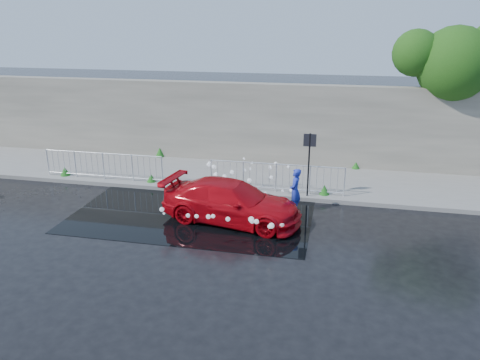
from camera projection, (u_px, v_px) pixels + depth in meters
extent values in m
plane|color=black|center=(169.00, 224.00, 15.14)|extent=(90.00, 90.00, 0.00)
cube|color=slate|center=(211.00, 174.00, 19.74)|extent=(30.00, 4.00, 0.15)
cube|color=slate|center=(197.00, 190.00, 17.89)|extent=(30.00, 0.25, 0.16)
cube|color=#686458|center=(223.00, 121.00, 21.18)|extent=(30.00, 0.60, 3.50)
cube|color=black|center=(193.00, 213.00, 15.97)|extent=(8.00, 5.00, 0.01)
cylinder|color=black|center=(309.00, 167.00, 16.77)|extent=(0.06, 0.06, 2.50)
cube|color=black|center=(310.00, 140.00, 16.44)|extent=(0.45, 0.04, 0.45)
cylinder|color=#332114|center=(456.00, 113.00, 19.92)|extent=(0.36, 0.36, 5.00)
sphere|color=#183C0E|center=(454.00, 64.00, 18.60)|extent=(3.00, 3.00, 3.00)
sphere|color=#183C0E|center=(416.00, 53.00, 18.77)|extent=(1.90, 1.90, 1.90)
cylinder|color=silver|center=(48.00, 162.00, 19.31)|extent=(0.05, 0.05, 1.10)
cylinder|color=silver|center=(162.00, 170.00, 18.31)|extent=(0.05, 0.05, 1.10)
cylinder|color=silver|center=(102.00, 153.00, 18.64)|extent=(5.00, 0.04, 0.04)
cylinder|color=silver|center=(104.00, 176.00, 18.95)|extent=(5.00, 0.04, 0.04)
cylinder|color=silver|center=(211.00, 173.00, 17.91)|extent=(0.05, 0.05, 1.10)
cylinder|color=silver|center=(344.00, 182.00, 16.92)|extent=(0.05, 0.05, 1.10)
cylinder|color=silver|center=(276.00, 164.00, 17.25)|extent=(5.00, 0.04, 0.04)
cylinder|color=silver|center=(276.00, 188.00, 17.56)|extent=(5.00, 0.04, 0.04)
cone|color=#165316|center=(65.00, 171.00, 19.33)|extent=(0.40, 0.40, 0.36)
cone|color=#165316|center=(151.00, 178.00, 18.58)|extent=(0.36, 0.36, 0.32)
cone|color=#165316|center=(229.00, 183.00, 17.94)|extent=(0.44, 0.44, 0.38)
cone|color=#165316|center=(324.00, 190.00, 17.22)|extent=(0.38, 0.38, 0.37)
cone|color=#165316|center=(160.00, 152.00, 22.00)|extent=(0.42, 0.42, 0.43)
cone|color=#165316|center=(356.00, 165.00, 20.23)|extent=(0.34, 0.34, 0.29)
sphere|color=white|center=(209.00, 163.00, 18.24)|extent=(0.09, 0.09, 0.09)
sphere|color=white|center=(235.00, 198.00, 16.30)|extent=(0.09, 0.09, 0.09)
sphere|color=white|center=(225.00, 178.00, 17.23)|extent=(0.14, 0.14, 0.14)
sphere|color=white|center=(270.00, 166.00, 17.83)|extent=(0.09, 0.09, 0.09)
sphere|color=white|center=(247.00, 200.00, 16.19)|extent=(0.16, 0.16, 0.16)
sphere|color=white|center=(209.00, 180.00, 16.95)|extent=(0.07, 0.07, 0.07)
sphere|color=white|center=(208.00, 165.00, 17.75)|extent=(0.15, 0.15, 0.15)
sphere|color=white|center=(244.00, 159.00, 18.24)|extent=(0.09, 0.09, 0.09)
sphere|color=white|center=(204.00, 184.00, 16.91)|extent=(0.13, 0.13, 0.13)
sphere|color=white|center=(276.00, 164.00, 17.62)|extent=(0.15, 0.15, 0.15)
sphere|color=white|center=(232.00, 172.00, 17.55)|extent=(0.17, 0.17, 0.17)
sphere|color=white|center=(209.00, 165.00, 18.09)|extent=(0.09, 0.09, 0.09)
sphere|color=white|center=(233.00, 185.00, 16.85)|extent=(0.16, 0.16, 0.16)
sphere|color=white|center=(236.00, 193.00, 16.62)|extent=(0.18, 0.18, 0.18)
sphere|color=white|center=(252.00, 163.00, 17.96)|extent=(0.11, 0.11, 0.11)
sphere|color=white|center=(199.00, 182.00, 17.27)|extent=(0.18, 0.18, 0.18)
sphere|color=white|center=(270.00, 168.00, 17.57)|extent=(0.12, 0.12, 0.12)
sphere|color=white|center=(211.00, 190.00, 16.59)|extent=(0.14, 0.14, 0.14)
sphere|color=white|center=(214.00, 167.00, 17.78)|extent=(0.17, 0.17, 0.17)
sphere|color=white|center=(283.00, 191.00, 16.37)|extent=(0.09, 0.09, 0.09)
sphere|color=white|center=(250.00, 170.00, 17.42)|extent=(0.07, 0.07, 0.07)
sphere|color=white|center=(219.00, 193.00, 16.63)|extent=(0.07, 0.07, 0.07)
sphere|color=white|center=(222.00, 179.00, 17.29)|extent=(0.18, 0.18, 0.18)
sphere|color=white|center=(218.00, 190.00, 16.76)|extent=(0.11, 0.11, 0.11)
sphere|color=white|center=(245.00, 170.00, 17.65)|extent=(0.12, 0.12, 0.12)
sphere|color=white|center=(266.00, 200.00, 16.27)|extent=(0.15, 0.15, 0.15)
sphere|color=white|center=(193.00, 194.00, 16.86)|extent=(0.09, 0.09, 0.09)
sphere|color=white|center=(227.00, 198.00, 16.51)|extent=(0.08, 0.08, 0.08)
sphere|color=white|center=(222.00, 201.00, 16.41)|extent=(0.11, 0.11, 0.11)
sphere|color=white|center=(215.00, 175.00, 17.32)|extent=(0.15, 0.15, 0.15)
sphere|color=white|center=(273.00, 205.00, 15.99)|extent=(0.16, 0.16, 0.16)
sphere|color=white|center=(224.00, 176.00, 17.28)|extent=(0.16, 0.16, 0.16)
sphere|color=white|center=(250.00, 168.00, 17.59)|extent=(0.07, 0.07, 0.07)
sphere|color=white|center=(270.00, 199.00, 16.40)|extent=(0.11, 0.11, 0.11)
sphere|color=white|center=(265.00, 193.00, 16.40)|extent=(0.09, 0.09, 0.09)
sphere|color=white|center=(249.00, 181.00, 16.85)|extent=(0.17, 0.17, 0.17)
sphere|color=white|center=(291.00, 190.00, 16.51)|extent=(0.15, 0.15, 0.15)
sphere|color=white|center=(223.00, 186.00, 16.84)|extent=(0.07, 0.07, 0.07)
sphere|color=white|center=(271.00, 177.00, 16.90)|extent=(0.14, 0.14, 0.14)
sphere|color=white|center=(216.00, 174.00, 17.48)|extent=(0.12, 0.12, 0.12)
sphere|color=white|center=(288.00, 167.00, 17.49)|extent=(0.11, 0.11, 0.11)
sphere|color=white|center=(228.00, 219.00, 13.31)|extent=(0.14, 0.14, 0.14)
sphere|color=white|center=(251.00, 219.00, 13.11)|extent=(0.17, 0.17, 0.17)
sphere|color=white|center=(252.00, 221.00, 13.45)|extent=(0.14, 0.14, 0.14)
sphere|color=white|center=(188.00, 215.00, 13.14)|extent=(0.12, 0.12, 0.12)
sphere|color=white|center=(213.00, 216.00, 14.00)|extent=(0.13, 0.13, 0.13)
sphere|color=white|center=(256.00, 222.00, 13.88)|extent=(0.15, 0.15, 0.15)
sphere|color=white|center=(270.00, 227.00, 13.31)|extent=(0.12, 0.12, 0.12)
sphere|color=white|center=(164.00, 214.00, 13.77)|extent=(0.07, 0.07, 0.07)
sphere|color=white|center=(270.00, 225.00, 14.12)|extent=(0.13, 0.13, 0.13)
sphere|color=white|center=(197.00, 216.00, 13.29)|extent=(0.12, 0.12, 0.12)
sphere|color=white|center=(282.00, 225.00, 13.95)|extent=(0.16, 0.16, 0.16)
sphere|color=white|center=(208.00, 217.00, 13.17)|extent=(0.14, 0.14, 0.14)
sphere|color=white|center=(271.00, 226.00, 13.26)|extent=(0.17, 0.17, 0.17)
sphere|color=white|center=(162.00, 209.00, 13.77)|extent=(0.14, 0.14, 0.14)
imported|color=#B20710|center=(232.00, 202.00, 15.17)|extent=(4.83, 2.56, 1.33)
imported|color=#2332AF|center=(295.00, 191.00, 15.88)|extent=(0.37, 0.56, 1.54)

